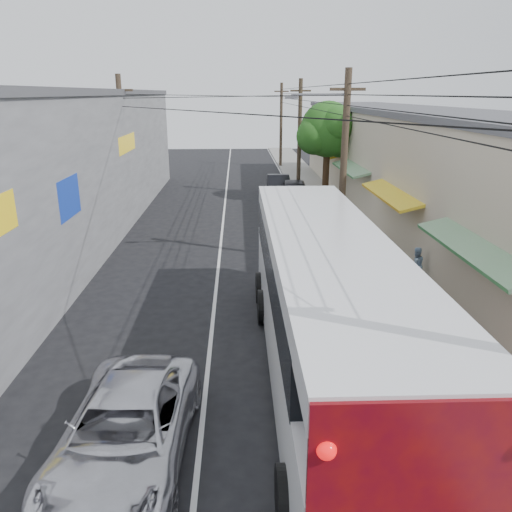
{
  "coord_description": "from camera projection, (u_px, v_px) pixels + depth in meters",
  "views": [
    {
      "loc": [
        0.86,
        -7.34,
        7.07
      ],
      "look_at": [
        1.46,
        8.7,
        1.81
      ],
      "focal_mm": 35.0,
      "sensor_mm": 36.0,
      "label": 1
    }
  ],
  "objects": [
    {
      "name": "utility_poles",
      "position": [
        279.0,
        149.0,
        27.27
      ],
      "size": [
        11.8,
        45.28,
        8.0
      ],
      "color": "#473828",
      "rests_on": "ground"
    },
    {
      "name": "parked_car_far",
      "position": [
        278.0,
        186.0,
        35.78
      ],
      "size": [
        1.62,
        4.46,
        1.46
      ],
      "primitive_type": "imported",
      "rotation": [
        0.0,
        0.0,
        -0.02
      ],
      "color": "black",
      "rests_on": "ground"
    },
    {
      "name": "pedestrian_near",
      "position": [
        404.0,
        285.0,
        16.73
      ],
      "size": [
        0.7,
        0.6,
        1.61
      ],
      "primitive_type": "imported",
      "rotation": [
        0.0,
        0.0,
        2.71
      ],
      "color": "pink",
      "rests_on": "sidewalk"
    },
    {
      "name": "building_left",
      "position": [
        49.0,
        165.0,
        24.79
      ],
      "size": [
        7.2,
        36.0,
        7.25
      ],
      "color": "gray",
      "rests_on": "ground"
    },
    {
      "name": "pedestrian_far",
      "position": [
        416.0,
        265.0,
        18.95
      ],
      "size": [
        0.75,
        0.62,
        1.42
      ],
      "primitive_type": "imported",
      "rotation": [
        0.0,
        0.0,
        3.26
      ],
      "color": "#91B1D2",
      "rests_on": "sidewalk"
    },
    {
      "name": "coach_bus",
      "position": [
        324.0,
        305.0,
        12.53
      ],
      "size": [
        3.09,
        13.37,
        3.85
      ],
      "rotation": [
        0.0,
        0.0,
        -0.0
      ],
      "color": "silver",
      "rests_on": "ground"
    },
    {
      "name": "parked_car_mid",
      "position": [
        295.0,
        193.0,
        32.73
      ],
      "size": [
        2.29,
        4.98,
        1.66
      ],
      "primitive_type": "imported",
      "rotation": [
        0.0,
        0.0,
        -0.07
      ],
      "color": "#26252A",
      "rests_on": "ground"
    },
    {
      "name": "ground",
      "position": [
        194.0,
        498.0,
        9.14
      ],
      "size": [
        120.0,
        120.0,
        0.0
      ],
      "primitive_type": "plane",
      "color": "black",
      "rests_on": "ground"
    },
    {
      "name": "jeepney",
      "position": [
        126.0,
        431.0,
        9.81
      ],
      "size": [
        2.69,
        5.39,
        1.47
      ],
      "primitive_type": "imported",
      "rotation": [
        0.0,
        0.0,
        -0.05
      ],
      "color": "silver",
      "rests_on": "ground"
    },
    {
      "name": "parked_suv",
      "position": [
        325.0,
        245.0,
        21.38
      ],
      "size": [
        3.06,
        6.23,
        1.74
      ],
      "primitive_type": "imported",
      "rotation": [
        0.0,
        0.0,
        -0.1
      ],
      "color": "#AAABB3",
      "rests_on": "ground"
    },
    {
      "name": "building_right",
      "position": [
        409.0,
        162.0,
        29.44
      ],
      "size": [
        7.09,
        40.0,
        6.25
      ],
      "color": "#B7AA91",
      "rests_on": "ground"
    },
    {
      "name": "street_tree",
      "position": [
        329.0,
        131.0,
        32.63
      ],
      "size": [
        4.4,
        4.0,
        6.6
      ],
      "color": "#3F2B19",
      "rests_on": "ground"
    },
    {
      "name": "sidewalk",
      "position": [
        337.0,
        222.0,
        28.34
      ],
      "size": [
        3.0,
        80.0,
        0.12
      ],
      "primitive_type": "cube",
      "color": "slate",
      "rests_on": "ground"
    }
  ]
}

